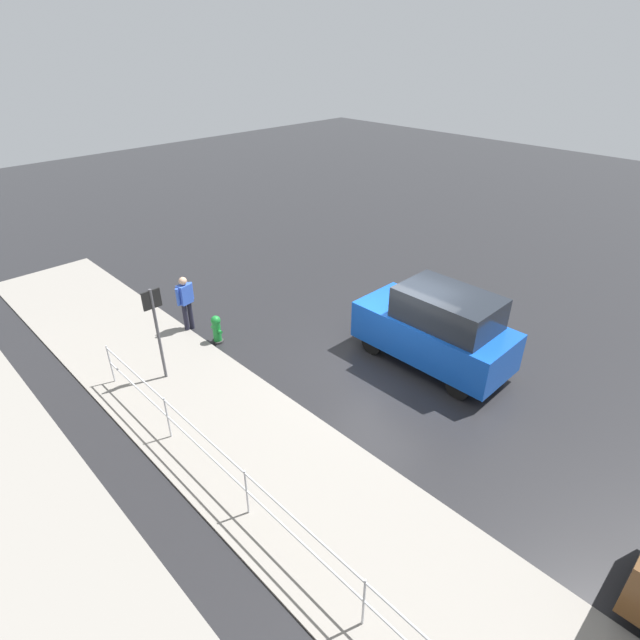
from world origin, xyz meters
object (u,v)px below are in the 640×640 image
object	(u,v)px
fire_hydrant	(217,329)
sign_post	(156,322)
moving_hatchback	(437,328)
pedestrian	(186,299)

from	to	relation	value
fire_hydrant	sign_post	world-z (taller)	sign_post
moving_hatchback	fire_hydrant	bearing A→B (deg)	35.69
moving_hatchback	fire_hydrant	distance (m)	5.74
fire_hydrant	pedestrian	xyz separation A→B (m)	(1.11, 0.19, 0.56)
moving_hatchback	sign_post	distance (m)	6.65
fire_hydrant	pedestrian	bearing A→B (deg)	9.86
moving_hatchback	fire_hydrant	world-z (taller)	moving_hatchback
moving_hatchback	sign_post	world-z (taller)	sign_post
moving_hatchback	pedestrian	world-z (taller)	moving_hatchback
fire_hydrant	pedestrian	world-z (taller)	pedestrian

